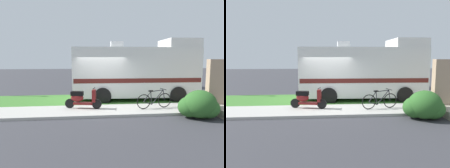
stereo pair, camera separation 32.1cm
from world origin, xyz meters
The scene contains 9 objects.
ground_plane centered at (0.00, 0.00, 0.00)m, with size 80.00×80.00×0.00m, color #38383D.
sidewalk centered at (0.00, -1.20, 0.06)m, with size 24.00×2.00×0.12m.
grass_strip centered at (0.00, 1.50, 0.04)m, with size 24.00×3.40×0.08m.
motorhome_rv centered at (2.14, 1.57, 1.68)m, with size 7.13×2.78×3.53m.
scooter centered at (-1.00, -0.88, 0.58)m, with size 1.70×0.63×0.97m.
bicycle centered at (2.36, -1.23, 0.50)m, with size 1.75×0.54×0.90m.
pickup_truck_near centered at (5.35, 6.23, 0.94)m, with size 5.34×2.45×1.75m.
bush_by_porch centered at (3.76, -2.69, 0.54)m, with size 1.60×1.20×1.14m.
bottle_green centered at (5.10, -1.16, 0.22)m, with size 0.06×0.06×0.24m.
Camera 1 is at (-0.70, -10.55, 2.43)m, focal length 33.67 mm.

